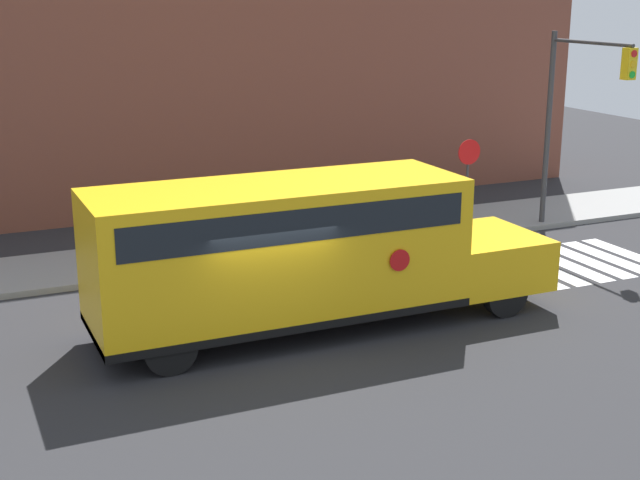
# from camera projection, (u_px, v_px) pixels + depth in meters

# --- Properties ---
(ground_plane) EXTENTS (60.00, 60.00, 0.00)m
(ground_plane) POSITION_uv_depth(u_px,v_px,m) (264.00, 347.00, 17.57)
(ground_plane) COLOR #28282B
(sidewalk_strip) EXTENTS (44.00, 3.00, 0.15)m
(sidewalk_strip) POSITION_uv_depth(u_px,v_px,m) (177.00, 256.00, 23.27)
(sidewalk_strip) COLOR gray
(sidewalk_strip) RESTS_ON ground
(building_backdrop) EXTENTS (32.00, 4.00, 10.48)m
(building_backdrop) POSITION_uv_depth(u_px,v_px,m) (114.00, 42.00, 27.58)
(building_backdrop) COLOR brown
(building_backdrop) RESTS_ON ground
(crosswalk_stripes) EXTENTS (4.70, 3.20, 0.01)m
(crosswalk_stripes) POSITION_uv_depth(u_px,v_px,m) (566.00, 264.00, 22.88)
(crosswalk_stripes) COLOR white
(crosswalk_stripes) RESTS_ON ground
(school_bus) EXTENTS (9.82, 2.57, 3.12)m
(school_bus) POSITION_uv_depth(u_px,v_px,m) (299.00, 248.00, 18.00)
(school_bus) COLOR yellow
(school_bus) RESTS_ON ground
(stop_sign) EXTENTS (0.71, 0.10, 2.79)m
(stop_sign) POSITION_uv_depth(u_px,v_px,m) (468.00, 172.00, 25.03)
(stop_sign) COLOR #38383A
(stop_sign) RESTS_ON ground
(traffic_light) EXTENTS (0.28, 3.26, 5.69)m
(traffic_light) POSITION_uv_depth(u_px,v_px,m) (573.00, 104.00, 24.63)
(traffic_light) COLOR #38383A
(traffic_light) RESTS_ON ground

